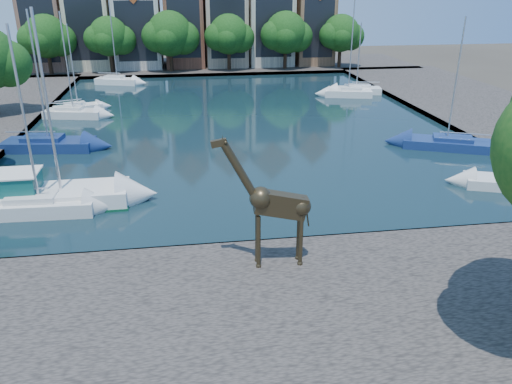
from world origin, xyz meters
TOP-DOWN VIEW (x-y plane):
  - ground at (0.00, 0.00)m, footprint 160.00×160.00m
  - water_basin at (0.00, 24.00)m, footprint 38.00×50.00m
  - near_quay at (0.00, -7.00)m, footprint 50.00×14.00m
  - far_quay at (0.00, 56.00)m, footprint 60.00×16.00m
  - right_quay at (25.00, 24.00)m, footprint 14.00×52.00m
  - townhouse_west_end at (-23.00, 55.99)m, footprint 5.44×9.18m
  - townhouse_west_mid at (-17.00, 55.99)m, footprint 5.94×9.18m
  - townhouse_west_inner at (-10.50, 55.99)m, footprint 6.43×9.18m
  - townhouse_center at (-4.00, 55.99)m, footprint 5.44×9.18m
  - townhouse_east_inner at (2.00, 55.99)m, footprint 5.94×9.18m
  - townhouse_east_mid at (8.50, 55.99)m, footprint 6.43×9.18m
  - townhouse_east_end at (15.00, 55.99)m, footprint 5.44×9.18m
  - far_tree_far_west at (-21.90, 50.49)m, footprint 7.28×5.60m
  - far_tree_west at (-13.91, 50.49)m, footprint 6.76×5.20m
  - far_tree_mid_west at (-5.89, 50.49)m, footprint 7.80×6.00m
  - far_tree_mid_east at (2.10, 50.49)m, footprint 7.02×5.40m
  - far_tree_east at (10.11, 50.49)m, footprint 7.54×5.80m
  - far_tree_far_east at (18.09, 50.49)m, footprint 6.76×5.20m
  - giraffe_statue at (-1.32, -2.23)m, footprint 3.99×0.75m
  - motorsailer at (-13.32, 6.48)m, footprint 9.62×2.94m
  - sailboat_left_a at (-12.85, 5.57)m, footprint 5.97×2.27m
  - sailboat_left_b at (-15.00, 17.37)m, footprint 6.86×3.15m
  - sailboat_left_c at (-14.99, 27.36)m, footprint 5.63×2.93m
  - sailboat_left_d at (-15.00, 29.72)m, footprint 4.77×3.07m
  - sailboat_left_e at (-12.72, 44.00)m, footprint 5.63×3.43m
  - sailboat_right_b at (15.00, 13.26)m, footprint 6.82×4.62m
  - sailboat_right_c at (13.52, 32.53)m, footprint 5.45×3.00m
  - sailboat_right_d at (15.00, 34.11)m, footprint 5.74×2.89m

SIDE VIEW (x-z plane):
  - ground at x=0.00m, z-range 0.00..0.00m
  - water_basin at x=0.00m, z-range 0.00..0.08m
  - near_quay at x=0.00m, z-range 0.00..0.50m
  - far_quay at x=0.00m, z-range 0.00..0.50m
  - right_quay at x=25.00m, z-range 0.00..0.50m
  - sailboat_left_d at x=-15.00m, z-range -3.53..4.72m
  - sailboat_right_b at x=15.00m, z-range -4.20..5.39m
  - sailboat_right_d at x=15.00m, z-range -3.26..4.48m
  - sailboat_left_c at x=-14.99m, z-range -4.09..5.37m
  - sailboat_left_b at x=-15.00m, z-range -4.38..5.70m
  - sailboat_right_c at x=13.52m, z-range -4.77..6.13m
  - sailboat_left_e at x=-12.72m, z-range -5.13..6.50m
  - sailboat_left_a at x=-12.85m, z-range -4.27..5.66m
  - motorsailer at x=-13.32m, z-range -4.42..6.21m
  - giraffe_statue at x=-1.32m, z-range 0.45..6.16m
  - far_tree_west at x=-13.91m, z-range 1.40..8.76m
  - far_tree_far_east at x=18.09m, z-range 1.40..8.76m
  - far_tree_mid_east at x=2.10m, z-range 1.37..8.89m
  - far_tree_far_west at x=-21.90m, z-range 1.34..9.02m
  - far_tree_east at x=10.11m, z-range 1.32..9.16m
  - far_tree_mid_west at x=-5.89m, z-range 1.29..9.29m
  - townhouse_east_end at x=15.00m, z-range -0.11..14.32m
  - townhouse_west_inner at x=-10.50m, z-range -0.22..14.92m
  - townhouse_west_end at x=-23.00m, z-range -0.11..14.83m
  - townhouse_east_inner at x=2.00m, z-range -0.16..15.63m
  - townhouse_east_mid at x=8.50m, z-range -0.22..16.43m
  - townhouse_west_mid at x=-17.00m, z-range -0.16..16.63m
  - townhouse_center at x=-4.00m, z-range -0.10..16.83m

